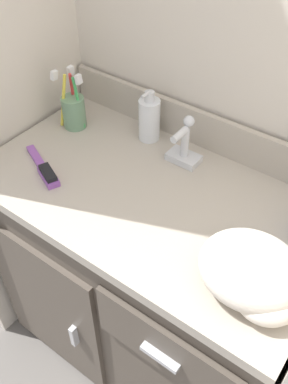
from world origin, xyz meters
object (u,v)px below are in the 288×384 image
object	(u,v)px
toothbrush_cup	(74,110)
soap_dispenser	(149,119)
hairbrush	(45,170)
hand_towel	(255,275)

from	to	relation	value
toothbrush_cup	soap_dispenser	size ratio (longest dim) A/B	1.18
hairbrush	hand_towel	bearing A→B (deg)	23.45
hand_towel	soap_dispenser	bearing A→B (deg)	148.05
toothbrush_cup	hand_towel	distance (m)	0.72
toothbrush_cup	soap_dispenser	distance (m)	0.23
toothbrush_cup	hand_towel	bearing A→B (deg)	-17.09
hairbrush	soap_dispenser	bearing A→B (deg)	90.03
toothbrush_cup	hand_towel	xyz separation A→B (m)	(0.69, -0.21, -0.01)
hand_towel	toothbrush_cup	bearing A→B (deg)	162.91
soap_dispenser	hand_towel	distance (m)	0.56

